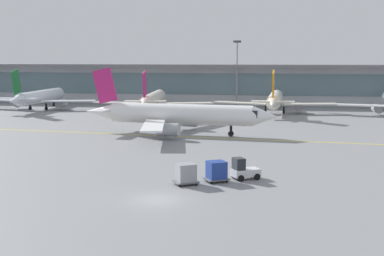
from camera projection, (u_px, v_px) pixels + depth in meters
ground_plane at (158, 199)px, 43.36m from camera, size 400.00×400.00×0.00m
taxiway_centreline_stripe at (179, 136)px, 77.19m from camera, size 109.56×10.60×0.01m
terminal_concourse at (240, 84)px, 129.39m from camera, size 194.62×11.00×9.60m
gate_airplane_1 at (40, 97)px, 115.88m from camera, size 25.45×27.30×9.06m
gate_airplane_2 at (153, 99)px, 110.09m from camera, size 24.98×26.97×8.93m
gate_airplane_3 at (275, 100)px, 108.98m from camera, size 25.45×27.32×9.06m
taxiing_regional_jet at (179, 115)px, 78.84m from camera, size 29.92×27.69×9.90m
baggage_tug at (244, 170)px, 50.28m from camera, size 2.95×2.57×2.10m
cargo_dolly_lead at (216, 171)px, 49.25m from camera, size 2.62×2.45×1.94m
cargo_dolly_trailing at (186, 173)px, 48.16m from camera, size 2.62×2.45×1.94m
apron_light_mast_1 at (237, 70)px, 123.22m from camera, size 1.80×0.36×15.14m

